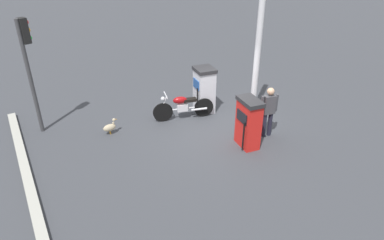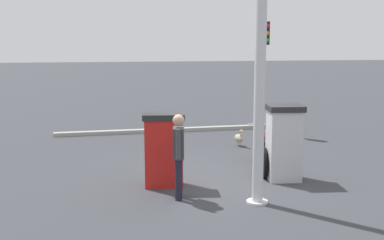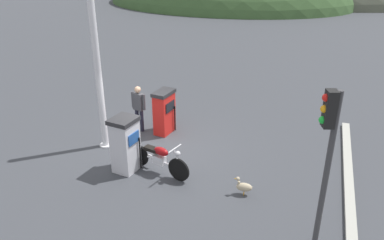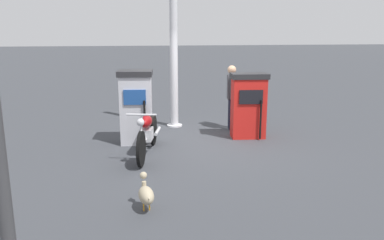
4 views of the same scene
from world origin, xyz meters
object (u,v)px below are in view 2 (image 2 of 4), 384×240
fuel_pump_near (284,142)px  roadside_traffic_light (263,57)px  wandering_duck (239,138)px  canopy_support_pole (260,78)px  fuel_pump_far (164,149)px  attendant_person (179,151)px  motorcycle_near_pump (261,149)px

fuel_pump_near → roadside_traffic_light: (5.23, -1.24, 1.61)m
wandering_duck → canopy_support_pole: bearing=168.2°
fuel_pump_near → fuel_pump_far: bearing=90.0°
wandering_duck → fuel_pump_far: bearing=143.2°
attendant_person → wandering_duck: 4.96m
fuel_pump_far → attendant_person: bearing=-168.5°
wandering_duck → canopy_support_pole: (-4.80, 1.00, 2.07)m
fuel_pump_far → canopy_support_pole: canopy_support_pole is taller
attendant_person → wandering_duck: bearing=-29.1°
fuel_pump_far → roadside_traffic_light: bearing=-36.1°
fuel_pump_near → attendant_person: bearing=109.9°
canopy_support_pole → fuel_pump_near: bearing=-36.5°
canopy_support_pole → wandering_duck: bearing=-11.8°
motorcycle_near_pump → canopy_support_pole: (-2.31, 0.83, 1.83)m
fuel_pump_near → canopy_support_pole: 2.27m
fuel_pump_near → fuel_pump_far: fuel_pump_near is taller
roadside_traffic_light → fuel_pump_near: bearing=166.7°
fuel_pump_near → canopy_support_pole: size_ratio=0.34×
fuel_pump_near → fuel_pump_far: 2.58m
motorcycle_near_pump → canopy_support_pole: bearing=160.2°
fuel_pump_near → motorcycle_near_pump: size_ratio=0.79×
motorcycle_near_pump → canopy_support_pole: size_ratio=0.43×
wandering_duck → roadside_traffic_light: roadside_traffic_light is taller
fuel_pump_near → motorcycle_near_pump: fuel_pump_near is taller
fuel_pump_near → canopy_support_pole: (-1.37, 1.02, 1.49)m
canopy_support_pole → fuel_pump_far: bearing=48.7°
attendant_person → fuel_pump_far: bearing=11.5°
roadside_traffic_light → motorcycle_near_pump: bearing=161.7°
motorcycle_near_pump → wandering_duck: 2.50m
fuel_pump_near → motorcycle_near_pump: (0.94, 0.19, -0.34)m
wandering_duck → attendant_person: bearing=150.9°
fuel_pump_near → wandering_duck: bearing=0.3°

